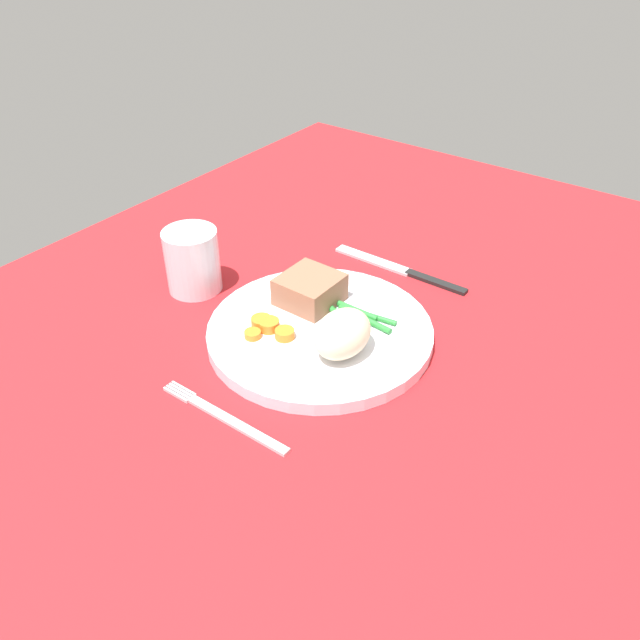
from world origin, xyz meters
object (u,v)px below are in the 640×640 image
object	(u,v)px
dinner_plate	(320,332)
meat_portion	(310,289)
knife	(402,270)
water_glass	(193,264)
fork	(225,417)

from	to	relation	value
dinner_plate	meat_portion	size ratio (longest dim) A/B	3.82
knife	water_glass	distance (cm)	28.63
fork	water_glass	distance (cm)	26.03
knife	fork	bearing A→B (deg)	-179.58
meat_portion	knife	size ratio (longest dim) A/B	0.34
dinner_plate	knife	xyz separation A→B (cm)	(19.02, -0.29, -0.60)
meat_portion	fork	bearing A→B (deg)	-167.68
knife	dinner_plate	bearing A→B (deg)	179.61
knife	meat_portion	bearing A→B (deg)	164.08
meat_portion	water_glass	world-z (taller)	water_glass
dinner_plate	fork	distance (cm)	16.97
dinner_plate	fork	size ratio (longest dim) A/B	1.62
dinner_plate	water_glass	size ratio (longest dim) A/B	3.20
knife	water_glass	size ratio (longest dim) A/B	2.43
meat_portion	knife	xyz separation A→B (cm)	(15.39, -4.52, -3.17)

